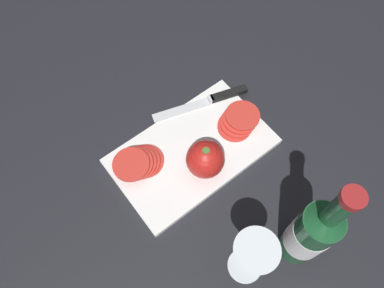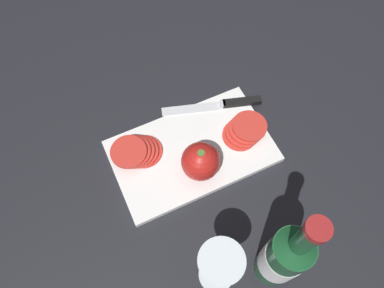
{
  "view_description": "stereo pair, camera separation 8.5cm",
  "coord_description": "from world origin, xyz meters",
  "px_view_note": "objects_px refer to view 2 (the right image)",
  "views": [
    {
      "loc": [
        0.32,
        0.31,
        0.8
      ],
      "look_at": [
        0.09,
        0.01,
        0.05
      ],
      "focal_mm": 35.0,
      "sensor_mm": 36.0,
      "label": 1
    },
    {
      "loc": [
        0.25,
        0.36,
        0.8
      ],
      "look_at": [
        0.09,
        0.01,
        0.05
      ],
      "focal_mm": 35.0,
      "sensor_mm": 36.0,
      "label": 2
    }
  ],
  "objects_px": {
    "wine_glass": "(220,265)",
    "tomato_slice_stack_near": "(245,131)",
    "whole_tomato": "(201,161)",
    "wine_bottle": "(284,257)",
    "knife": "(230,103)",
    "tomato_slice_stack_far": "(137,152)"
  },
  "relations": [
    {
      "from": "wine_glass",
      "to": "tomato_slice_stack_near",
      "type": "bearing_deg",
      "value": -128.43
    },
    {
      "from": "wine_glass",
      "to": "whole_tomato",
      "type": "distance_m",
      "value": 0.24
    },
    {
      "from": "wine_glass",
      "to": "whole_tomato",
      "type": "height_order",
      "value": "wine_glass"
    },
    {
      "from": "wine_bottle",
      "to": "knife",
      "type": "distance_m",
      "value": 0.41
    },
    {
      "from": "wine_bottle",
      "to": "tomato_slice_stack_near",
      "type": "height_order",
      "value": "wine_bottle"
    },
    {
      "from": "knife",
      "to": "tomato_slice_stack_far",
      "type": "distance_m",
      "value": 0.26
    },
    {
      "from": "tomato_slice_stack_far",
      "to": "wine_bottle",
      "type": "bearing_deg",
      "value": 114.02
    },
    {
      "from": "knife",
      "to": "wine_bottle",
      "type": "bearing_deg",
      "value": 92.57
    },
    {
      "from": "wine_glass",
      "to": "tomato_slice_stack_near",
      "type": "height_order",
      "value": "wine_glass"
    },
    {
      "from": "whole_tomato",
      "to": "tomato_slice_stack_near",
      "type": "distance_m",
      "value": 0.14
    },
    {
      "from": "whole_tomato",
      "to": "knife",
      "type": "height_order",
      "value": "whole_tomato"
    },
    {
      "from": "whole_tomato",
      "to": "tomato_slice_stack_far",
      "type": "relative_size",
      "value": 0.74
    },
    {
      "from": "wine_bottle",
      "to": "tomato_slice_stack_near",
      "type": "relative_size",
      "value": 3.0
    },
    {
      "from": "wine_glass",
      "to": "whole_tomato",
      "type": "xyz_separation_m",
      "value": [
        -0.07,
        -0.22,
        -0.06
      ]
    },
    {
      "from": "wine_bottle",
      "to": "tomato_slice_stack_far",
      "type": "relative_size",
      "value": 2.77
    },
    {
      "from": "tomato_slice_stack_near",
      "to": "wine_glass",
      "type": "bearing_deg",
      "value": 51.57
    },
    {
      "from": "tomato_slice_stack_near",
      "to": "tomato_slice_stack_far",
      "type": "bearing_deg",
      "value": -12.52
    },
    {
      "from": "wine_glass",
      "to": "tomato_slice_stack_far",
      "type": "relative_size",
      "value": 1.43
    },
    {
      "from": "tomato_slice_stack_near",
      "to": "knife",
      "type": "bearing_deg",
      "value": -94.92
    },
    {
      "from": "whole_tomato",
      "to": "tomato_slice_stack_near",
      "type": "bearing_deg",
      "value": -163.85
    },
    {
      "from": "tomato_slice_stack_far",
      "to": "knife",
      "type": "bearing_deg",
      "value": -173.26
    },
    {
      "from": "wine_bottle",
      "to": "wine_glass",
      "type": "distance_m",
      "value": 0.12
    }
  ]
}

